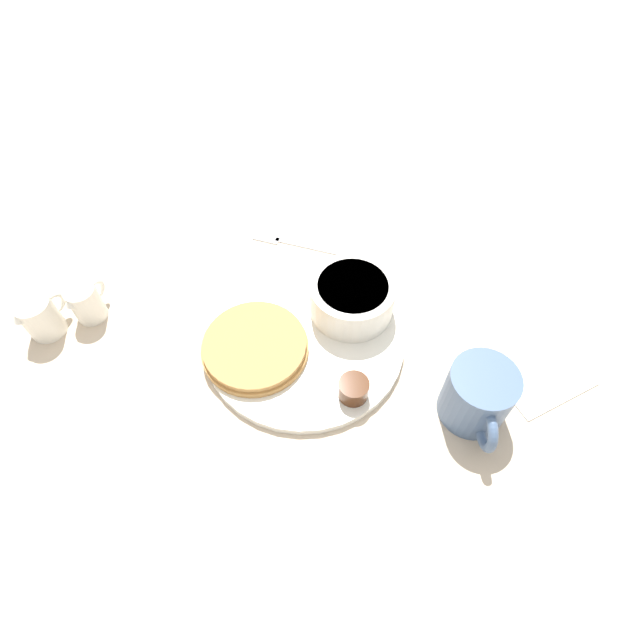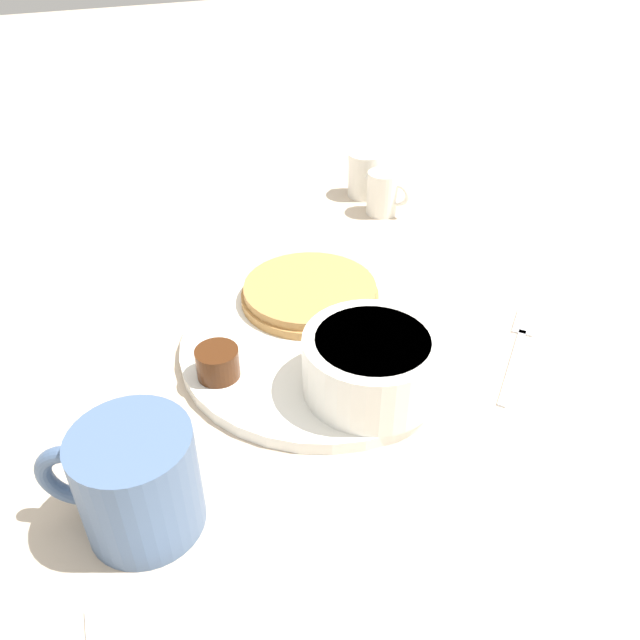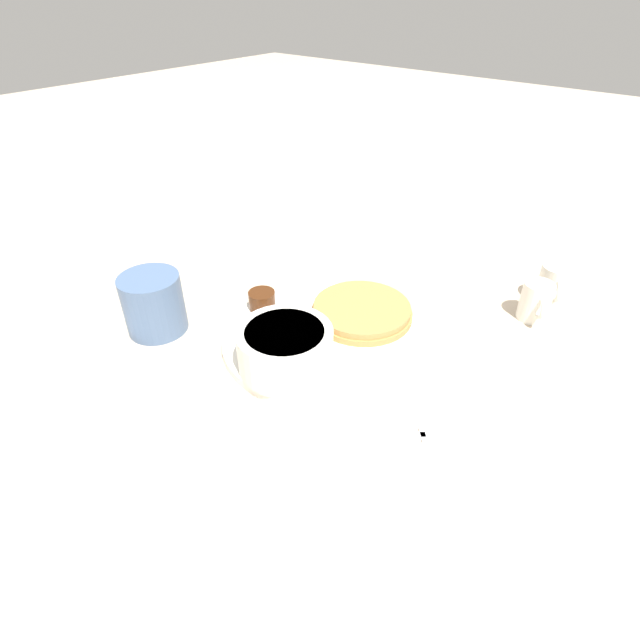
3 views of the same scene
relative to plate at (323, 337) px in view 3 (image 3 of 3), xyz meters
The scene contains 11 objects.
ground_plane 0.01m from the plate, ahead, with size 4.00×4.00×0.00m, color #C6B299.
plate is the anchor object (origin of this frame).
pancake_stack 0.07m from the plate, 166.36° to the left, with size 0.14×0.14×0.02m.
bowl 0.09m from the plate, ahead, with size 0.12×0.12×0.05m.
syrup_cup 0.11m from the plate, 85.64° to the right, with size 0.04×0.04×0.03m.
butter_ramekin 0.11m from the plate, ahead, with size 0.04×0.04×0.04m.
coffee_mug 0.24m from the plate, 58.22° to the right, with size 0.08×0.10×0.08m.
creamer_pitcher_near 0.31m from the plate, 139.57° to the left, with size 0.06×0.04×0.06m.
creamer_pitcher_far 0.36m from the plate, 145.03° to the left, with size 0.07×0.05×0.06m.
fork 0.19m from the plate, 67.07° to the left, with size 0.11×0.12×0.00m.
napkin 0.32m from the plate, 41.19° to the right, with size 0.12×0.10×0.00m.
Camera 3 is at (0.42, 0.34, 0.41)m, focal length 28.00 mm.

